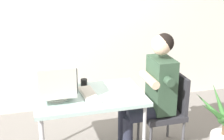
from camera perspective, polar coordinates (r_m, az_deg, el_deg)
wall_back at (r=4.52m, az=-4.21°, el=11.69°), size 8.00×0.10×3.00m
desk at (r=3.36m, az=-4.08°, el=-5.37°), size 1.13×0.71×0.76m
crt_monitor at (r=3.21m, az=-9.82°, el=-1.47°), size 0.37×0.37×0.37m
keyboard at (r=3.31m, az=-4.01°, el=-4.33°), size 0.16×0.46×0.03m
office_chair at (r=3.70m, az=9.62°, el=-6.50°), size 0.44×0.44×0.89m
person_seated at (r=3.54m, az=7.16°, el=-3.31°), size 0.69×0.57×1.36m
potted_plant at (r=3.83m, az=19.17°, el=-9.03°), size 0.68×0.70×0.75m
desk_mug at (r=3.55m, az=-4.99°, el=-2.20°), size 0.07×0.08×0.08m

